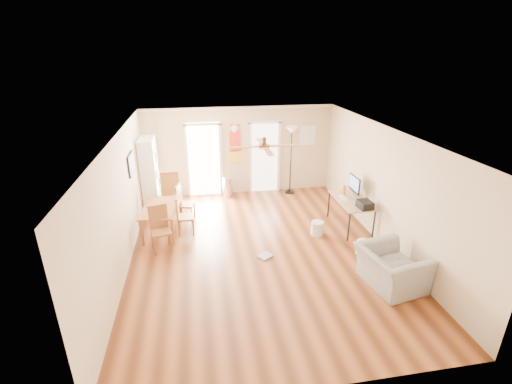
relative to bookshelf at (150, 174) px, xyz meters
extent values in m
plane|color=brown|center=(2.53, -2.82, -0.98)|extent=(7.00, 7.00, 0.00)
cube|color=red|center=(2.41, 0.66, 0.57)|extent=(0.46, 0.03, 1.10)
cube|color=white|center=(4.58, 0.65, 0.72)|extent=(0.50, 0.04, 0.60)
cube|color=black|center=(-0.19, -1.42, 0.72)|extent=(0.04, 0.66, 0.48)
cylinder|color=#B4B3B6|center=(2.13, 0.37, -0.67)|extent=(0.30, 0.30, 0.62)
cube|color=silver|center=(4.73, -1.95, -0.24)|extent=(0.14, 0.38, 0.01)
cube|color=black|center=(4.98, -2.59, -0.16)|extent=(0.32, 0.36, 0.17)
cylinder|color=orange|center=(4.83, -1.74, -0.12)|extent=(0.09, 0.09, 0.24)
cylinder|color=silver|center=(3.98, -2.32, -0.81)|extent=(0.34, 0.34, 0.33)
cylinder|color=white|center=(4.67, -3.29, -0.83)|extent=(0.30, 0.30, 0.31)
cube|color=gray|center=(2.59, -3.09, -0.96)|extent=(0.36, 0.35, 0.04)
imported|color=gray|center=(4.68, -4.41, -0.61)|extent=(1.16, 1.27, 0.73)
camera|label=1|loc=(1.29, -9.51, 3.16)|focal=25.17mm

